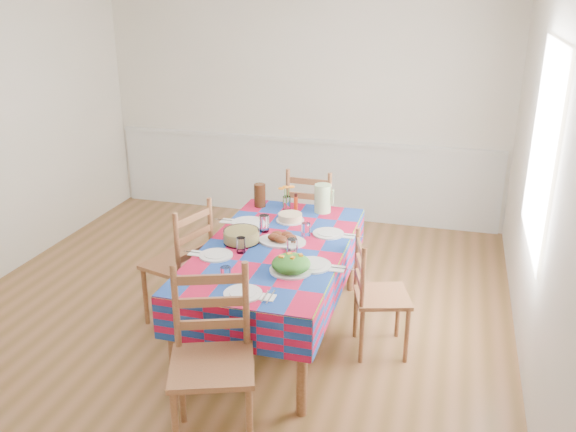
# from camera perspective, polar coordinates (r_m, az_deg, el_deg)

# --- Properties ---
(room) EXTENTS (4.58, 5.08, 2.78)m
(room) POSITION_cam_1_polar(r_m,az_deg,el_deg) (4.50, -6.60, 5.51)
(room) COLOR brown
(room) RESTS_ON ground
(wainscot) EXTENTS (4.41, 0.06, 0.92)m
(wainscot) POSITION_cam_1_polar(r_m,az_deg,el_deg) (7.01, 1.27, 3.87)
(wainscot) COLOR silver
(wainscot) RESTS_ON room
(window_right) EXTENTS (0.00, 1.40, 1.40)m
(window_right) POSITION_cam_1_polar(r_m,az_deg,el_deg) (4.47, 22.68, 5.93)
(window_right) COLOR white
(window_right) RESTS_ON room
(dining_table) EXTENTS (1.02, 1.90, 0.74)m
(dining_table) POSITION_cam_1_polar(r_m,az_deg,el_deg) (4.50, -1.21, -3.73)
(dining_table) COLOR brown
(dining_table) RESTS_ON room
(setting_near_head) EXTENTS (0.39, 0.26, 0.12)m
(setting_near_head) POSITION_cam_1_polar(r_m,az_deg,el_deg) (3.83, -4.75, -6.61)
(setting_near_head) COLOR silver
(setting_near_head) RESTS_ON dining_table
(setting_left_near) EXTENTS (0.43, 0.26, 0.11)m
(setting_left_near) POSITION_cam_1_polar(r_m,az_deg,el_deg) (4.33, -5.98, -3.31)
(setting_left_near) COLOR silver
(setting_left_near) RESTS_ON dining_table
(setting_left_far) EXTENTS (0.50, 0.30, 0.13)m
(setting_left_far) POSITION_cam_1_polar(r_m,az_deg,el_deg) (4.81, -3.27, -0.64)
(setting_left_far) COLOR silver
(setting_left_far) RESTS_ON dining_table
(setting_right_near) EXTENTS (0.51, 0.29, 0.13)m
(setting_right_near) POSITION_cam_1_polar(r_m,az_deg,el_deg) (4.19, 1.63, -4.01)
(setting_right_near) COLOR silver
(setting_right_near) RESTS_ON dining_table
(setting_right_far) EXTENTS (0.45, 0.26, 0.12)m
(setting_right_far) POSITION_cam_1_polar(r_m,az_deg,el_deg) (4.64, 3.11, -1.54)
(setting_right_far) COLOR silver
(setting_right_far) RESTS_ON dining_table
(meat_platter) EXTENTS (0.36, 0.26, 0.07)m
(meat_platter) POSITION_cam_1_polar(r_m,az_deg,el_deg) (4.51, -0.57, -2.14)
(meat_platter) COLOR silver
(meat_platter) RESTS_ON dining_table
(salad_platter) EXTENTS (0.29, 0.29, 0.12)m
(salad_platter) POSITION_cam_1_polar(r_m,az_deg,el_deg) (4.06, 0.29, -4.55)
(salad_platter) COLOR silver
(salad_platter) RESTS_ON dining_table
(pasta_bowl) EXTENTS (0.27, 0.27, 0.10)m
(pasta_bowl) POSITION_cam_1_polar(r_m,az_deg,el_deg) (4.52, -4.39, -1.88)
(pasta_bowl) COLOR white
(pasta_bowl) RESTS_ON dining_table
(cake) EXTENTS (0.23, 0.23, 0.06)m
(cake) POSITION_cam_1_polar(r_m,az_deg,el_deg) (4.91, 0.20, -0.14)
(cake) COLOR silver
(cake) RESTS_ON dining_table
(serving_utensils) EXTENTS (0.15, 0.33, 0.01)m
(serving_utensils) POSITION_cam_1_polar(r_m,az_deg,el_deg) (4.34, 0.32, -3.43)
(serving_utensils) COLOR black
(serving_utensils) RESTS_ON dining_table
(flower_vase) EXTENTS (0.14, 0.11, 0.22)m
(flower_vase) POSITION_cam_1_polar(r_m,az_deg,el_deg) (5.15, -0.14, 1.58)
(flower_vase) COLOR white
(flower_vase) RESTS_ON dining_table
(hot_sauce) EXTENTS (0.03, 0.03, 0.14)m
(hot_sauce) POSITION_cam_1_polar(r_m,az_deg,el_deg) (5.16, 0.74, 1.38)
(hot_sauce) COLOR red
(hot_sauce) RESTS_ON dining_table
(green_pitcher) EXTENTS (0.14, 0.14, 0.24)m
(green_pitcher) POSITION_cam_1_polar(r_m,az_deg,el_deg) (5.09, 3.27, 1.66)
(green_pitcher) COLOR #C3F2AA
(green_pitcher) RESTS_ON dining_table
(tea_pitcher) EXTENTS (0.10, 0.10, 0.20)m
(tea_pitcher) POSITION_cam_1_polar(r_m,az_deg,el_deg) (5.23, -2.65, 1.95)
(tea_pitcher) COLOR black
(tea_pitcher) RESTS_ON dining_table
(name_card) EXTENTS (0.07, 0.02, 0.02)m
(name_card) POSITION_cam_1_polar(r_m,az_deg,el_deg) (3.69, -5.30, -8.11)
(name_card) COLOR silver
(name_card) RESTS_ON dining_table
(chair_near) EXTENTS (0.60, 0.58, 1.06)m
(chair_near) POSITION_cam_1_polar(r_m,az_deg,el_deg) (3.59, -7.11, -13.28)
(chair_near) COLOR brown
(chair_near) RESTS_ON room
(chair_far) EXTENTS (0.46, 0.44, 1.01)m
(chair_far) POSITION_cam_1_polar(r_m,az_deg,el_deg) (5.62, 2.29, -0.38)
(chair_far) COLOR brown
(chair_far) RESTS_ON room
(chair_left) EXTENTS (0.54, 0.55, 1.01)m
(chair_left) POSITION_cam_1_polar(r_m,az_deg,el_deg) (4.81, -9.92, -4.47)
(chair_left) COLOR brown
(chair_left) RESTS_ON room
(chair_right) EXTENTS (0.47, 0.49, 0.89)m
(chair_right) POSITION_cam_1_polar(r_m,az_deg,el_deg) (4.44, 8.27, -7.41)
(chair_right) COLOR brown
(chair_right) RESTS_ON room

